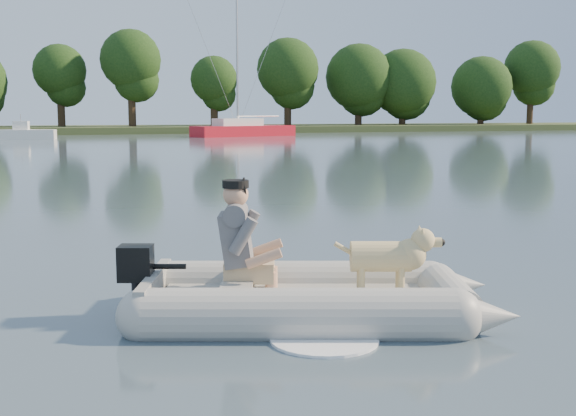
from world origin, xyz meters
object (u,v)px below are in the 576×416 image
object	(u,v)px
dinghy	(313,255)
sailboat	(243,130)
man	(238,235)
motorboat	(24,127)
dog	(381,262)

from	to	relation	value
dinghy	sailboat	world-z (taller)	sailboat
man	sailboat	bearing A→B (deg)	93.54
man	motorboat	bearing A→B (deg)	112.35
man	motorboat	distance (m)	47.89
sailboat	dinghy	bearing A→B (deg)	-120.47
dinghy	dog	world-z (taller)	dinghy
dinghy	man	xyz separation A→B (m)	(-0.68, 0.26, 0.19)
dog	sailboat	world-z (taller)	sailboat
dinghy	man	size ratio (longest dim) A/B	4.45
dog	motorboat	bearing A→B (deg)	113.88
motorboat	sailboat	bearing A→B (deg)	12.61
man	dog	distance (m)	1.42
motorboat	sailboat	distance (m)	16.34
dinghy	motorboat	xyz separation A→B (m)	(-5.00, 47.96, 0.24)
man	dog	world-z (taller)	man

